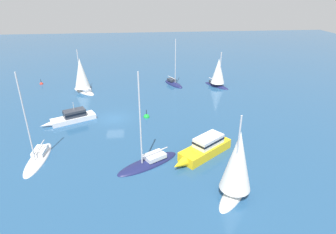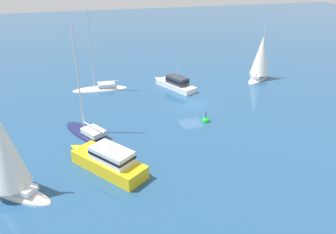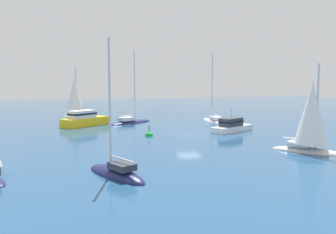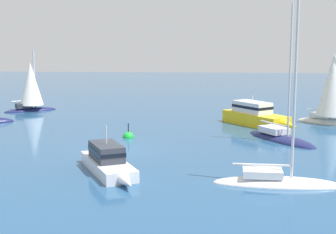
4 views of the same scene
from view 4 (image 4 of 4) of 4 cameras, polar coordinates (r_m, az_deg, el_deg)
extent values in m
plane|color=navy|center=(35.01, -5.68, -3.85)|extent=(160.00, 160.00, 0.00)
ellipsoid|color=silver|center=(47.95, 17.95, -0.73)|extent=(5.88, 5.09, 1.00)
cube|color=white|center=(48.13, 17.19, 0.18)|extent=(2.17, 2.04, 0.39)
cylinder|color=silver|center=(48.08, 17.18, 0.71)|extent=(2.26, 1.80, 0.12)
cone|color=white|center=(47.40, 18.41, 3.59)|extent=(3.90, 3.90, 5.70)
cube|color=white|center=(29.56, -6.92, -5.61)|extent=(4.31, 6.16, 0.68)
cone|color=white|center=(26.17, -4.71, -7.52)|extent=(1.27, 1.64, 0.68)
cube|color=#2D333D|center=(29.59, -7.08, -3.97)|extent=(2.61, 3.25, 0.95)
cube|color=black|center=(29.58, -7.08, -3.88)|extent=(2.67, 3.30, 0.24)
cylinder|color=silver|center=(29.38, -7.11, -2.01)|extent=(0.08, 0.08, 1.11)
ellipsoid|color=#191E4C|center=(39.36, 12.85, -2.59)|extent=(5.59, 7.37, 0.82)
cube|color=silver|center=(39.90, 12.07, -1.45)|extent=(2.40, 2.64, 0.48)
cylinder|color=silver|center=(38.10, 13.85, 5.12)|extent=(0.15, 0.15, 9.87)
cylinder|color=silver|center=(39.84, 12.06, -0.75)|extent=(1.81, 2.89, 0.12)
cube|color=yellow|center=(45.40, 10.02, -0.25)|extent=(5.78, 6.59, 1.10)
cone|color=yellow|center=(42.60, 13.79, -0.99)|extent=(1.87, 1.98, 1.10)
cube|color=silver|center=(45.58, 9.65, 1.13)|extent=(3.53, 3.84, 1.00)
cube|color=black|center=(45.57, 9.65, 1.19)|extent=(3.58, 3.90, 0.24)
cylinder|color=silver|center=(45.48, 9.68, 2.13)|extent=(0.08, 0.08, 0.60)
ellipsoid|color=#191E4C|center=(55.58, -15.51, 0.68)|extent=(5.52, 4.40, 0.72)
cube|color=#2D333D|center=(55.34, -16.21, 1.26)|extent=(2.00, 1.83, 0.51)
cylinder|color=silver|center=(55.35, -15.09, 4.21)|extent=(0.19, 0.19, 6.09)
cylinder|color=silver|center=(55.27, -16.26, 1.78)|extent=(2.18, 1.53, 0.15)
cone|color=white|center=(55.28, -15.47, 3.71)|extent=(3.50, 3.50, 4.57)
ellipsoid|color=white|center=(27.56, 12.51, -7.59)|extent=(7.06, 2.18, 0.84)
cube|color=white|center=(27.32, 10.79, -6.32)|extent=(2.15, 1.38, 0.40)
cylinder|color=silver|center=(26.64, 14.39, 3.30)|extent=(0.14, 0.14, 9.67)
cylinder|color=silver|center=(27.20, 10.75, -5.41)|extent=(3.14, 0.28, 0.11)
sphere|color=green|center=(39.49, -4.57, -2.35)|extent=(0.90, 0.90, 0.90)
cylinder|color=black|center=(39.35, -4.58, -1.22)|extent=(0.08, 0.08, 0.68)
camera|label=1|loc=(50.39, 45.92, 17.52)|focal=30.75mm
camera|label=2|loc=(68.20, 9.32, 15.47)|focal=35.76mm
camera|label=3|loc=(61.74, -37.25, 5.45)|focal=35.32mm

